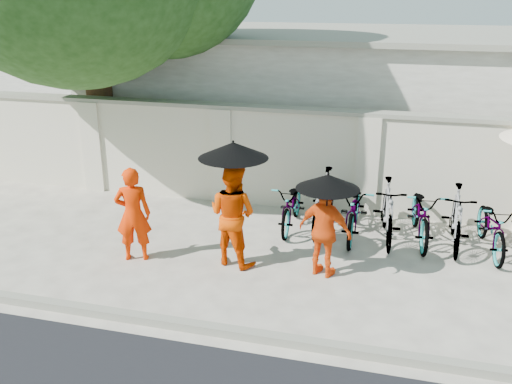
# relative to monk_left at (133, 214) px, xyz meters

# --- Properties ---
(ground) EXTENTS (80.00, 80.00, 0.00)m
(ground) POSITION_rel_monk_left_xyz_m (1.56, -0.08, -0.80)
(ground) COLOR beige
(kerb) EXTENTS (40.00, 0.16, 0.12)m
(kerb) POSITION_rel_monk_left_xyz_m (1.56, -1.78, -0.74)
(kerb) COLOR gray
(kerb) RESTS_ON ground
(compound_wall) EXTENTS (20.00, 0.30, 2.00)m
(compound_wall) POSITION_rel_monk_left_xyz_m (2.56, 3.12, 0.20)
(compound_wall) COLOR beige
(compound_wall) RESTS_ON ground
(building_behind) EXTENTS (14.00, 6.00, 3.20)m
(building_behind) POSITION_rel_monk_left_xyz_m (3.56, 6.92, 0.80)
(building_behind) COLOR silver
(building_behind) RESTS_ON ground
(monk_left) EXTENTS (0.68, 0.55, 1.61)m
(monk_left) POSITION_rel_monk_left_xyz_m (0.00, 0.00, 0.00)
(monk_left) COLOR #EF2B00
(monk_left) RESTS_ON ground
(monk_center) EXTENTS (0.99, 0.87, 1.72)m
(monk_center) POSITION_rel_monk_left_xyz_m (1.63, 0.29, 0.05)
(monk_center) COLOR #D73D00
(monk_center) RESTS_ON ground
(parasol_center) EXTENTS (1.10, 1.10, 1.11)m
(parasol_center) POSITION_rel_monk_left_xyz_m (1.68, 0.21, 1.16)
(parasol_center) COLOR black
(parasol_center) RESTS_ON ground
(monk_right) EXTENTS (0.96, 0.63, 1.51)m
(monk_right) POSITION_rel_monk_left_xyz_m (3.14, 0.23, -0.05)
(monk_right) COLOR #EC4C0E
(monk_right) RESTS_ON ground
(parasol_right) EXTENTS (0.97, 0.97, 0.85)m
(parasol_right) POSITION_rel_monk_left_xyz_m (3.16, 0.15, 0.79)
(parasol_right) COLOR black
(parasol_right) RESTS_ON ground
(bike_0) EXTENTS (0.64, 1.75, 0.91)m
(bike_0) POSITION_rel_monk_left_xyz_m (2.28, 1.98, -0.35)
(bike_0) COLOR gray
(bike_0) RESTS_ON ground
(bike_1) EXTENTS (0.64, 1.93, 1.14)m
(bike_1) POSITION_rel_monk_left_xyz_m (2.87, 2.02, -0.23)
(bike_1) COLOR gray
(bike_1) RESTS_ON ground
(bike_2) EXTENTS (0.71, 1.96, 1.03)m
(bike_2) POSITION_rel_monk_left_xyz_m (3.45, 1.92, -0.29)
(bike_2) COLOR gray
(bike_2) RESTS_ON ground
(bike_3) EXTENTS (0.71, 1.87, 1.09)m
(bike_3) POSITION_rel_monk_left_xyz_m (4.04, 1.87, -0.26)
(bike_3) COLOR gray
(bike_3) RESTS_ON ground
(bike_4) EXTENTS (0.89, 2.01, 1.02)m
(bike_4) POSITION_rel_monk_left_xyz_m (4.63, 2.01, -0.29)
(bike_4) COLOR gray
(bike_4) RESTS_ON ground
(bike_5) EXTENTS (0.53, 1.79, 1.07)m
(bike_5) POSITION_rel_monk_left_xyz_m (5.21, 1.88, -0.27)
(bike_5) COLOR gray
(bike_5) RESTS_ON ground
(bike_6) EXTENTS (0.83, 1.87, 0.95)m
(bike_6) POSITION_rel_monk_left_xyz_m (5.80, 1.82, -0.33)
(bike_6) COLOR gray
(bike_6) RESTS_ON ground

